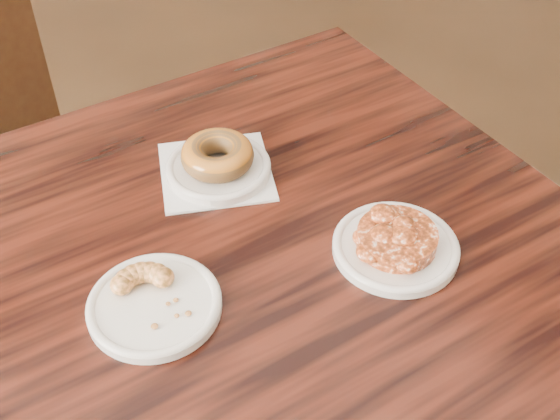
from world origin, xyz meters
TOP-DOWN VIEW (x-y plane):
  - cafe_table at (-0.08, -0.04)m, footprint 0.89×0.89m
  - napkin at (-0.05, 0.13)m, footprint 0.21×0.21m
  - plate_donut at (-0.05, 0.12)m, footprint 0.16×0.16m
  - plate_cruller at (-0.24, -0.06)m, footprint 0.16×0.16m
  - plate_fritter at (0.07, -0.15)m, footprint 0.17×0.17m
  - glazed_donut at (-0.05, 0.12)m, footprint 0.11×0.11m
  - apple_fritter at (0.07, -0.15)m, footprint 0.15×0.15m
  - cruller_fragment at (-0.24, -0.06)m, footprint 0.10×0.10m

SIDE VIEW (x-z plane):
  - cafe_table at x=-0.08m, z-range 0.00..0.75m
  - napkin at x=-0.05m, z-range 0.75..0.75m
  - plate_cruller at x=-0.24m, z-range 0.75..0.76m
  - plate_fritter at x=0.07m, z-range 0.75..0.76m
  - plate_donut at x=-0.05m, z-range 0.75..0.77m
  - cruller_fragment at x=-0.24m, z-range 0.76..0.79m
  - apple_fritter at x=0.07m, z-range 0.76..0.80m
  - glazed_donut at x=-0.05m, z-range 0.77..0.80m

